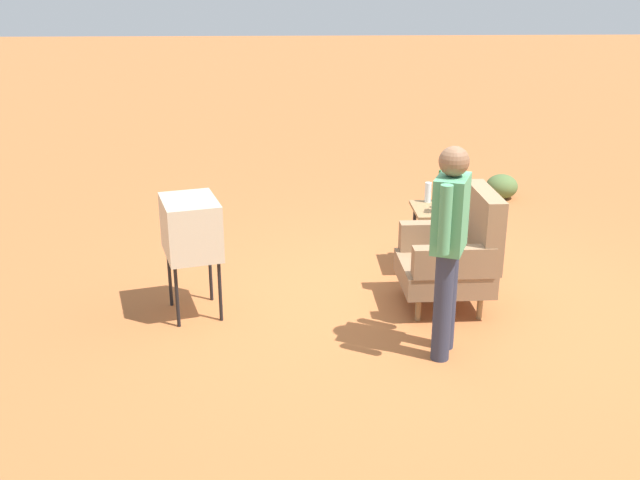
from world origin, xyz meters
name	(u,v)px	position (x,y,z in m)	size (l,w,h in m)	color
ground_plane	(424,305)	(0.00, 0.00, 0.00)	(60.00, 60.00, 0.00)	#AD6033
armchair	(456,254)	(0.02, 0.26, 0.50)	(0.79, 0.79, 1.06)	#937047
side_table	(442,218)	(-0.82, 0.30, 0.55)	(0.56, 0.56, 0.64)	black
tv_on_stand	(191,228)	(0.06, -2.01, 0.78)	(0.70, 0.59, 1.03)	black
person_standing	(449,240)	(0.87, -0.01, 0.94)	(0.54, 0.34, 1.64)	#2D3347
bottle_wine_green	(442,186)	(-1.04, 0.33, 0.80)	(0.07, 0.07, 0.32)	#1E5623
soda_can_blue	(449,195)	(-1.06, 0.41, 0.71)	(0.07, 0.07, 0.12)	blue
bottle_tall_amber	(449,194)	(-0.78, 0.35, 0.79)	(0.07, 0.07, 0.30)	brown
bottle_short_clear	(428,192)	(-1.03, 0.19, 0.74)	(0.06, 0.06, 0.20)	silver
flower_vase	(441,198)	(-0.68, 0.25, 0.79)	(0.15, 0.10, 0.27)	silver
shrub_mid	(502,186)	(-3.25, 1.60, 0.16)	(0.41, 0.41, 0.32)	#516B38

